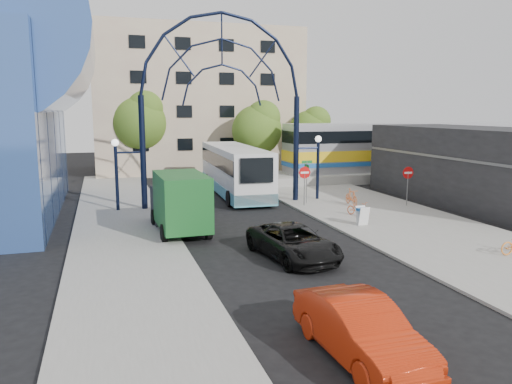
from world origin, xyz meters
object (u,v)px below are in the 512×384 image
object	(u,v)px
red_sedan	(360,329)
sandwich_board	(363,213)
street_name_sign	(307,173)
stop_sign	(305,176)
city_bus	(235,170)
black_suv	(293,242)
gateway_arch	(222,70)
do_not_enter_sign	(408,177)
train_car	(417,146)
bike_near_a	(358,209)
green_truck	(179,202)
tree_north_b	(141,120)
tree_north_a	(258,127)
tree_north_c	(311,129)
bike_near_b	(351,197)

from	to	relation	value
red_sedan	sandwich_board	bearing A→B (deg)	58.06
street_name_sign	sandwich_board	distance (m)	6.78
stop_sign	city_bus	bearing A→B (deg)	115.81
street_name_sign	black_suv	world-z (taller)	street_name_sign
gateway_arch	do_not_enter_sign	distance (m)	13.43
train_car	bike_near_a	bearing A→B (deg)	-134.15
street_name_sign	city_bus	distance (m)	6.48
green_truck	black_suv	distance (m)	7.19
tree_north_b	do_not_enter_sign	bearing A→B (deg)	-53.26
tree_north_a	tree_north_b	xyz separation A→B (m)	(-10.00, 4.00, 0.66)
street_name_sign	city_bus	bearing A→B (deg)	121.32
gateway_arch	tree_north_c	size ratio (longest dim) A/B	2.10
street_name_sign	tree_north_c	distance (m)	16.95
sandwich_board	tree_north_a	size ratio (longest dim) A/B	0.14
sandwich_board	red_sedan	size ratio (longest dim) A/B	0.21
stop_sign	green_truck	distance (m)	9.57
bike_near_a	bike_near_b	bearing A→B (deg)	42.77
black_suv	city_bus	bearing A→B (deg)	75.55
tree_north_c	bike_near_b	xyz separation A→B (m)	(-4.41, -16.73, -3.64)
tree_north_c	bike_near_a	size ratio (longest dim) A/B	4.23
tree_north_b	bike_near_b	xyz separation A→B (m)	(11.59, -18.73, -4.63)
black_suv	red_sedan	world-z (taller)	red_sedan
gateway_arch	black_suv	distance (m)	14.53
tree_north_c	black_suv	distance (m)	29.03
sandwich_board	green_truck	size ratio (longest dim) A/B	0.16
tree_north_b	green_truck	xyz separation A→B (m)	(0.09, -22.12, -3.74)
stop_sign	bike_near_b	bearing A→B (deg)	-15.38
tree_north_c	black_suv	size ratio (longest dim) A/B	1.28
train_car	tree_north_c	bearing A→B (deg)	143.04
train_car	tree_north_a	xyz separation A→B (m)	(-13.88, 3.93, 1.71)
gateway_arch	green_truck	size ratio (longest dim) A/B	2.23
tree_north_a	bike_near_b	world-z (taller)	tree_north_a
train_car	gateway_arch	bearing A→B (deg)	-158.20
gateway_arch	red_sedan	world-z (taller)	gateway_arch
do_not_enter_sign	tree_north_b	world-z (taller)	tree_north_b
stop_sign	street_name_sign	xyz separation A→B (m)	(0.40, 0.60, 0.14)
stop_sign	sandwich_board	distance (m)	6.20
gateway_arch	sandwich_board	distance (m)	12.52
street_name_sign	green_truck	world-z (taller)	green_truck
black_suv	street_name_sign	bearing A→B (deg)	56.32
train_car	city_bus	bearing A→B (deg)	-167.97
green_truck	red_sedan	distance (m)	14.64
train_car	do_not_enter_sign	bearing A→B (deg)	-126.87
train_car	city_bus	world-z (taller)	train_car
sandwich_board	tree_north_c	distance (m)	23.17
do_not_enter_sign	black_suv	world-z (taller)	do_not_enter_sign
city_bus	black_suv	xyz separation A→B (m)	(-1.80, -16.35, -1.12)
tree_north_c	bike_near_b	size ratio (longest dim) A/B	3.78
street_name_sign	bike_near_b	size ratio (longest dim) A/B	1.63
tree_north_a	black_suv	size ratio (longest dim) A/B	1.38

